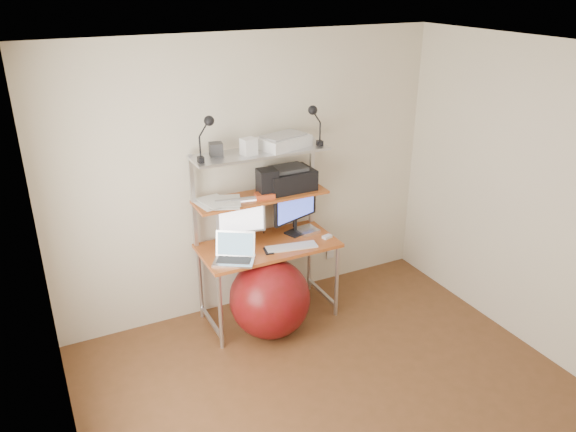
{
  "coord_description": "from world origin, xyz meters",
  "views": [
    {
      "loc": [
        -1.82,
        -2.58,
        2.93
      ],
      "look_at": [
        0.05,
        1.15,
        1.11
      ],
      "focal_mm": 35.0,
      "sensor_mm": 36.0,
      "label": 1
    }
  ],
  "objects_px": {
    "monitor_black": "(295,207)",
    "exercise_ball": "(270,298)",
    "monitor_silver": "(241,219)",
    "laptop": "(235,254)",
    "printer": "(288,179)"
  },
  "relations": [
    {
      "from": "monitor_black",
      "to": "exercise_ball",
      "type": "relative_size",
      "value": 0.72
    },
    {
      "from": "monitor_silver",
      "to": "monitor_black",
      "type": "distance_m",
      "value": 0.54
    },
    {
      "from": "laptop",
      "to": "exercise_ball",
      "type": "relative_size",
      "value": 0.59
    },
    {
      "from": "monitor_black",
      "to": "printer",
      "type": "height_order",
      "value": "printer"
    },
    {
      "from": "printer",
      "to": "exercise_ball",
      "type": "distance_m",
      "value": 1.06
    },
    {
      "from": "laptop",
      "to": "exercise_ball",
      "type": "height_order",
      "value": "laptop"
    },
    {
      "from": "exercise_ball",
      "to": "printer",
      "type": "bearing_deg",
      "value": 46.78
    },
    {
      "from": "printer",
      "to": "exercise_ball",
      "type": "relative_size",
      "value": 0.64
    },
    {
      "from": "monitor_silver",
      "to": "exercise_ball",
      "type": "height_order",
      "value": "monitor_silver"
    },
    {
      "from": "monitor_silver",
      "to": "monitor_black",
      "type": "relative_size",
      "value": 0.93
    },
    {
      "from": "monitor_silver",
      "to": "printer",
      "type": "relative_size",
      "value": 1.06
    },
    {
      "from": "monitor_black",
      "to": "printer",
      "type": "bearing_deg",
      "value": 107.99
    },
    {
      "from": "laptop",
      "to": "exercise_ball",
      "type": "xyz_separation_m",
      "value": [
        0.26,
        -0.11,
        -0.44
      ]
    },
    {
      "from": "monitor_black",
      "to": "laptop",
      "type": "distance_m",
      "value": 0.76
    },
    {
      "from": "printer",
      "to": "monitor_black",
      "type": "bearing_deg",
      "value": -54.47
    }
  ]
}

